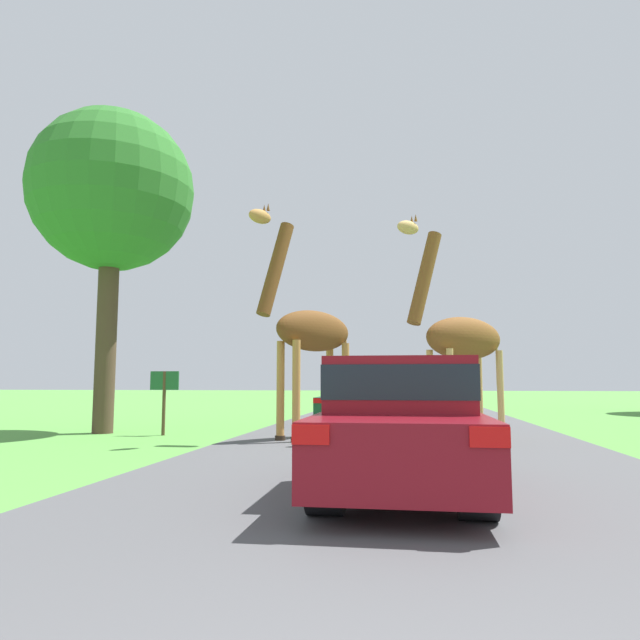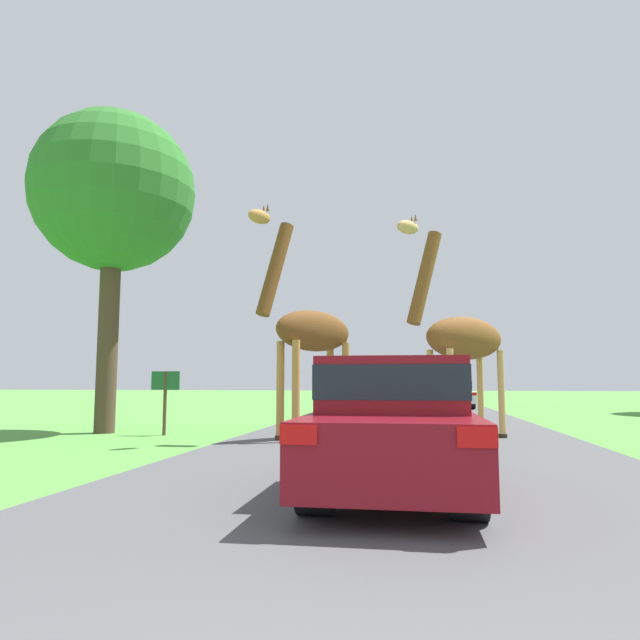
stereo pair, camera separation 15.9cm
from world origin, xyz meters
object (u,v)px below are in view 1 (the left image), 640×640
car_queue_right (430,393)px  car_lead_maroon (400,423)px  giraffe_near_road (309,332)px  sign_post (164,390)px  car_far_ahead (354,400)px  car_queue_left (449,393)px  giraffe_companion (460,336)px  tree_centre_back (112,193)px

car_queue_right → car_lead_maroon: bearing=-93.6°
giraffe_near_road → sign_post: 3.79m
car_queue_right → car_far_ahead: (-2.48, -5.96, -0.10)m
car_queue_left → giraffe_companion: bearing=-93.3°
car_far_ahead → sign_post: size_ratio=2.97×
giraffe_companion → car_queue_right: giraffe_companion is taller
giraffe_companion → sign_post: size_ratio=3.26×
car_queue_right → car_far_ahead: size_ratio=0.92×
giraffe_near_road → car_lead_maroon: size_ratio=1.26×
car_queue_left → sign_post: 17.54m
car_far_ahead → sign_post: sign_post is taller
car_queue_right → tree_centre_back: tree_centre_back is taller
giraffe_companion → sign_post: (-6.87, -0.27, -1.23)m
car_queue_right → sign_post: (-6.60, -10.22, 0.24)m
car_lead_maroon → tree_centre_back: (-7.26, 6.49, 5.25)m
car_queue_left → tree_centre_back: tree_centre_back is taller
giraffe_companion → tree_centre_back: bearing=50.4°
sign_post → car_far_ahead: bearing=45.9°
car_queue_right → tree_centre_back: 13.95m
giraffe_companion → car_queue_right: (-0.27, 9.96, -1.47)m
giraffe_near_road → car_queue_right: size_ratio=1.23×
car_queue_right → sign_post: size_ratio=2.73×
car_lead_maroon → tree_centre_back: 11.07m
car_lead_maroon → sign_post: (-5.57, 6.20, 0.26)m
car_lead_maroon → car_far_ahead: 10.56m
car_far_ahead → tree_centre_back: bearing=-145.7°
giraffe_near_road → giraffe_companion: size_ratio=1.02×
giraffe_near_road → car_queue_right: giraffe_near_road is taller
car_lead_maroon → car_far_ahead: bearing=97.9°
car_queue_left → sign_post: bearing=-116.2°
car_queue_left → sign_post: (-7.75, -15.73, 0.32)m
car_queue_right → tree_centre_back: (-8.28, -9.93, 5.23)m
car_far_ahead → car_lead_maroon: bearing=-82.1°
car_far_ahead → tree_centre_back: (-5.81, -3.97, 5.34)m
giraffe_companion → car_queue_right: size_ratio=1.20×
giraffe_near_road → giraffe_companion: (3.34, 0.67, -0.08)m
giraffe_companion → sign_post: 6.99m
sign_post → car_lead_maroon: bearing=-48.1°
giraffe_companion → car_queue_left: giraffe_companion is taller
giraffe_near_road → sign_post: (-3.53, 0.40, -1.31)m
car_queue_left → car_lead_maroon: bearing=-95.7°
giraffe_companion → car_far_ahead: size_ratio=1.10×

